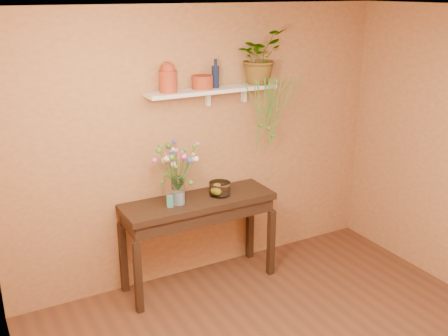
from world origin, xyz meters
The scene contains 13 objects.
room centered at (0.00, 0.00, 1.35)m, with size 4.04×4.04×2.70m.
sideboard centered at (-0.18, 1.74, 0.78)m, with size 1.50×0.48×0.91m.
wall_shelf centered at (0.06, 1.87, 1.92)m, with size 1.30×0.24×0.19m.
terracotta_jug centered at (-0.39, 1.88, 2.07)m, with size 0.20×0.20×0.27m.
terracotta_pot centered at (-0.04, 1.90, 2.00)m, with size 0.20×0.20×0.12m, color #B33F20.
blue_bottle centered at (0.09, 1.88, 2.05)m, with size 0.08×0.08×0.27m.
spider_plant centered at (0.57, 1.89, 2.20)m, with size 0.47×0.41×0.52m, color #4C7F2C.
plant_fronds centered at (0.61, 1.75, 1.65)m, with size 0.69×0.36×0.78m.
glass_vase centered at (-0.39, 1.72, 1.02)m, with size 0.12×0.12×0.26m.
bouquet centered at (-0.40, 1.72, 1.33)m, with size 0.46×0.44×0.46m.
glass_bowl centered at (0.05, 1.74, 0.97)m, with size 0.21×0.21×0.13m.
lemon centered at (0.04, 1.76, 0.95)m, with size 0.08×0.08×0.08m, color yellow.
carton centered at (-0.50, 1.69, 0.96)m, with size 0.06×0.04×0.11m, color teal.
Camera 1 is at (-2.19, -2.49, 2.83)m, focal length 42.07 mm.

